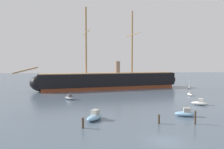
{
  "coord_description": "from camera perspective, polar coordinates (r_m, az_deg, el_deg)",
  "views": [
    {
      "loc": [
        -10.04,
        -25.72,
        10.21
      ],
      "look_at": [
        -2.14,
        41.91,
        6.55
      ],
      "focal_mm": 33.44,
      "sensor_mm": 36.0,
      "label": 1
    }
  ],
  "objects": [
    {
      "name": "motorboat_foreground_right",
      "position": [
        43.2,
        19.48,
        -9.98
      ],
      "size": [
        4.31,
        2.87,
        1.67
      ],
      "color": "#7FB2D6",
      "rests_on": "ground"
    },
    {
      "name": "mooring_piling_right_pair",
      "position": [
        33.96,
        -7.97,
        -12.98
      ],
      "size": [
        0.39,
        0.39,
        1.67
      ],
      "primitive_type": "cylinder",
      "color": "#4C3D2D",
      "rests_on": "ground"
    },
    {
      "name": "motorboat_alongside_bow",
      "position": [
        60.34,
        -11.6,
        -6.21
      ],
      "size": [
        3.4,
        3.9,
        1.55
      ],
      "color": "gray",
      "rests_on": "ground"
    },
    {
      "name": "dinghy_far_left",
      "position": [
        81.98,
        -18.49,
        -4.0
      ],
      "size": [
        2.95,
        2.74,
        0.67
      ],
      "color": "orange",
      "rests_on": "ground"
    },
    {
      "name": "sailboat_alongside_stern",
      "position": [
        70.92,
        20.49,
        -5.08
      ],
      "size": [
        1.46,
        3.66,
        4.64
      ],
      "color": "silver",
      "rests_on": "ground"
    },
    {
      "name": "tall_ship",
      "position": [
        82.86,
        -0.59,
        -1.66
      ],
      "size": [
        64.7,
        18.92,
        31.4
      ],
      "color": "brown",
      "rests_on": "ground"
    },
    {
      "name": "mooring_piling_nearest",
      "position": [
        36.83,
        12.7,
        -11.82
      ],
      "size": [
        0.36,
        0.36,
        1.58
      ],
      "primitive_type": "cylinder",
      "color": "#4C3D2D",
      "rests_on": "ground"
    },
    {
      "name": "sailboat_far_right",
      "position": [
        89.83,
        20.37,
        -3.41
      ],
      "size": [
        2.62,
        3.31,
        4.3
      ],
      "color": "gray",
      "rests_on": "ground"
    },
    {
      "name": "ground_plane",
      "position": [
        29.44,
        14.39,
        -17.32
      ],
      "size": [
        400.0,
        400.0,
        0.0
      ],
      "primitive_type": "plane",
      "color": "#4C5B6B"
    },
    {
      "name": "mooring_piling_left_pair",
      "position": [
        38.3,
        21.81,
        -10.87
      ],
      "size": [
        0.29,
        0.29,
        2.25
      ],
      "primitive_type": "cylinder",
      "color": "#423323",
      "rests_on": "ground"
    },
    {
      "name": "motorboat_foreground_left",
      "position": [
        38.38,
        -4.78,
        -11.38
      ],
      "size": [
        3.88,
        4.64,
        1.83
      ],
      "color": "#7FB2D6",
      "rests_on": "ground"
    },
    {
      "name": "motorboat_mid_right",
      "position": [
        55.75,
        22.87,
        -7.13
      ],
      "size": [
        4.1,
        3.41,
        1.61
      ],
      "color": "silver",
      "rests_on": "ground"
    },
    {
      "name": "dinghy_distant_centre",
      "position": [
        92.32,
        0.49,
        -3.09
      ],
      "size": [
        1.84,
        2.74,
        0.6
      ],
      "color": "#1E284C",
      "rests_on": "ground"
    }
  ]
}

